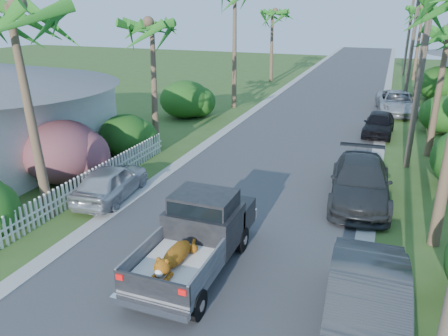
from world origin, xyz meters
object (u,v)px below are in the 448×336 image
at_px(parked_car_rd, 396,103).
at_px(parked_car_rn, 366,310).
at_px(parked_car_rm, 360,182).
at_px(palm_l_d, 273,11).
at_px(parked_car_ln, 111,182).
at_px(utility_pole_c, 413,40).
at_px(utility_pole_d, 409,30).
at_px(parked_car_rf, 379,124).
at_px(palm_r_d, 424,8).
at_px(palm_l_a, 13,6).
at_px(utility_pole_b, 422,65).
at_px(pickup_truck, 200,232).
at_px(palm_l_b, 151,23).

bearing_deg(parked_car_rd, parked_car_rn, -97.76).
height_order(parked_car_rm, palm_l_d, palm_l_d).
bearing_deg(palm_l_d, parked_car_rm, -68.04).
xyz_separation_m(parked_car_ln, palm_l_d, (-1.50, 28.77, 5.78)).
distance_m(utility_pole_c, utility_pole_d, 15.00).
xyz_separation_m(parked_car_rf, parked_car_rd, (0.88, 6.16, 0.07)).
bearing_deg(palm_r_d, palm_l_d, -155.22).
distance_m(palm_l_a, utility_pole_b, 15.64).
relative_size(parked_car_ln, utility_pole_c, 0.43).
xyz_separation_m(parked_car_rm, utility_pole_b, (1.75, 4.67, 3.83)).
relative_size(parked_car_rm, parked_car_rf, 1.35).
bearing_deg(pickup_truck, parked_car_rm, 57.19).
relative_size(pickup_truck, utility_pole_c, 0.57).
xyz_separation_m(palm_l_b, utility_pole_d, (12.40, 31.00, -1.55)).
bearing_deg(parked_car_ln, palm_r_d, -114.59).
distance_m(parked_car_rm, utility_pole_c, 20.12).
bearing_deg(parked_car_rn, utility_pole_c, 85.19).
distance_m(utility_pole_b, utility_pole_d, 30.00).
relative_size(parked_car_rm, palm_l_b, 0.71).
height_order(palm_r_d, utility_pole_c, utility_pole_c).
bearing_deg(utility_pole_c, palm_l_a, -115.27).
bearing_deg(palm_r_d, utility_pole_b, -91.91).
bearing_deg(pickup_truck, utility_pole_c, 77.65).
distance_m(palm_l_a, palm_r_d, 39.12).
bearing_deg(parked_car_ln, parked_car_rn, 148.61).
bearing_deg(parked_car_rn, parked_car_ln, 152.28).
bearing_deg(palm_l_d, palm_l_a, -89.45).
bearing_deg(parked_car_ln, palm_l_a, 55.43).
height_order(parked_car_rn, parked_car_rd, parked_car_rn).
bearing_deg(parked_car_rf, palm_r_d, 86.46).
height_order(pickup_truck, utility_pole_d, utility_pole_d).
distance_m(parked_car_rd, palm_l_b, 17.76).
bearing_deg(palm_l_b, parked_car_rd, 45.76).
height_order(pickup_truck, parked_car_rn, pickup_truck).
height_order(parked_car_rf, parked_car_rd, parked_car_rd).
relative_size(parked_car_rn, palm_r_d, 0.61).
xyz_separation_m(parked_car_rm, parked_car_ln, (-8.85, -3.10, -0.10)).
height_order(parked_car_rd, parked_car_ln, parked_car_rd).
bearing_deg(parked_car_rd, pickup_truck, -109.64).
distance_m(parked_car_ln, utility_pole_d, 39.43).
height_order(parked_car_rm, utility_pole_b, utility_pole_b).
bearing_deg(parked_car_rm, utility_pole_b, 65.26).
distance_m(parked_car_ln, palm_l_d, 29.38).
bearing_deg(utility_pole_b, palm_r_d, 88.09).
relative_size(palm_l_a, utility_pole_c, 0.91).
xyz_separation_m(palm_l_b, utility_pole_b, (12.40, 1.00, -1.55)).
bearing_deg(utility_pole_b, palm_l_b, -175.39).
bearing_deg(parked_car_ln, parked_car_rm, -166.99).
height_order(parked_car_rn, palm_r_d, palm_r_d).
distance_m(parked_car_ln, utility_pole_b, 13.72).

